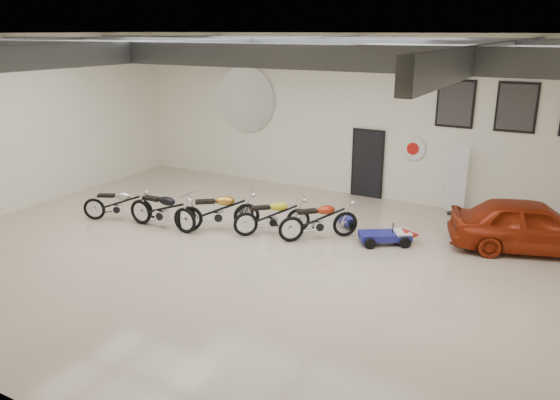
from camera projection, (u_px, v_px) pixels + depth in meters
The scene contains 18 objects.
floor at pixel (255, 259), 12.67m from camera, with size 16.00×12.00×0.01m, color #C5B097.
ceiling at pixel (252, 34), 11.18m from camera, with size 16.00×12.00×0.01m, color slate.
back_wall at pixel (355, 117), 16.92m from camera, with size 16.00×0.02×5.00m, color white.
left_wall at pixel (16, 124), 15.64m from camera, with size 0.02×12.00×5.00m, color white.
ceiling_beams at pixel (252, 47), 11.25m from camera, with size 15.80×11.80×0.32m, color slate, non-canonical shape.
door at pixel (368, 164), 17.08m from camera, with size 0.92×0.08×2.10m, color black.
logo_plaque at pixel (245, 100), 18.65m from camera, with size 2.30×0.06×1.16m, color silver, non-canonical shape.
poster_left at pixel (455, 104), 15.32m from camera, with size 1.05×0.08×1.35m, color black, non-canonical shape.
poster_mid at pixel (517, 107), 14.58m from camera, with size 1.05×0.08×1.35m, color black, non-canonical shape.
oil_sign at pixel (413, 149), 16.24m from camera, with size 0.72×0.10×0.72m, color white, non-canonical shape.
banner_stand at pixel (456, 181), 15.42m from camera, with size 0.54×0.22×1.99m, color white, non-canonical shape.
motorcycle_silver at pixel (117, 203), 15.08m from camera, with size 1.91×0.59×1.00m, color silver, non-canonical shape.
motorcycle_black at pixel (162, 209), 14.44m from camera, with size 2.13×0.66×1.11m, color silver, non-canonical shape.
motorcycle_gold at pixel (218, 210), 14.32m from camera, with size 2.15×0.67×1.12m, color silver, non-canonical shape.
motorcycle_yellow at pixel (272, 215), 14.05m from camera, with size 1.98×0.61×1.03m, color silver, non-canonical shape.
motorcycle_red at pixel (319, 219), 13.70m from camera, with size 2.05×0.64×1.07m, color silver, non-canonical shape.
go_kart at pixel (390, 233), 13.47m from camera, with size 1.54×0.69×0.56m, color navy, non-canonical shape.
vintage_car at pixel (531, 225), 12.96m from camera, with size 3.73×1.51×1.27m, color #99270D.
Camera 1 is at (6.19, -9.92, 5.08)m, focal length 35.00 mm.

